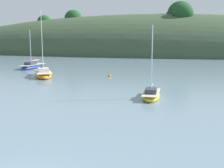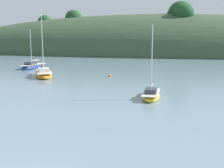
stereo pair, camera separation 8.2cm
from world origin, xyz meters
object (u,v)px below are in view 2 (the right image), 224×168
(sailboat_orange_cutter, at_px, (43,74))
(sailboat_white_near, at_px, (33,66))
(mooring_buoy_outer, at_px, (110,76))
(sailboat_grey_yawl, at_px, (151,95))

(sailboat_orange_cutter, bearing_deg, sailboat_white_near, 124.54)
(sailboat_white_near, distance_m, mooring_buoy_outer, 17.96)
(sailboat_grey_yawl, distance_m, sailboat_white_near, 31.68)
(sailboat_grey_yawl, bearing_deg, sailboat_white_near, 138.23)
(mooring_buoy_outer, bearing_deg, sailboat_grey_yawl, -62.29)
(sailboat_grey_yawl, bearing_deg, sailboat_orange_cutter, 145.80)
(sailboat_grey_yawl, height_order, sailboat_orange_cutter, sailboat_orange_cutter)
(sailboat_grey_yawl, distance_m, sailboat_orange_cutter, 20.68)
(sailboat_white_near, xyz_separation_m, mooring_buoy_outer, (16.40, -7.33, -0.27))
(sailboat_grey_yawl, relative_size, mooring_buoy_outer, 13.95)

